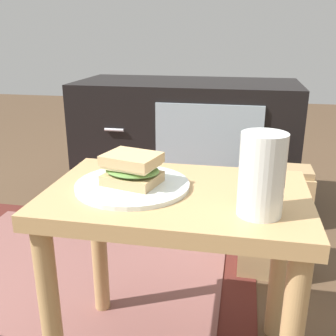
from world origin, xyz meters
TOP-DOWN VIEW (x-y plane):
  - side_table at (0.00, 0.00)m, footprint 0.56×0.36m
  - tv_cabinet at (-0.12, 0.95)m, footprint 0.96×0.46m
  - area_rug at (-0.40, 0.33)m, footprint 1.22×0.87m
  - plate at (-0.10, -0.00)m, footprint 0.25×0.25m
  - sandwich_front at (-0.10, -0.00)m, footprint 0.14×0.13m
  - beer_glass at (0.17, -0.08)m, footprint 0.08×0.08m
  - coaster at (0.17, 0.07)m, footprint 0.08×0.08m
  - paper_bag at (0.25, 0.44)m, footprint 0.22×0.13m

SIDE VIEW (x-z plane):
  - area_rug at x=-0.40m, z-range 0.00..0.01m
  - paper_bag at x=0.25m, z-range 0.00..0.38m
  - tv_cabinet at x=-0.12m, z-range 0.00..0.58m
  - side_table at x=0.00m, z-range 0.14..0.60m
  - coaster at x=0.17m, z-range 0.46..0.47m
  - plate at x=-0.10m, z-range 0.46..0.47m
  - sandwich_front at x=-0.10m, z-range 0.47..0.54m
  - beer_glass at x=0.17m, z-range 0.46..0.61m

